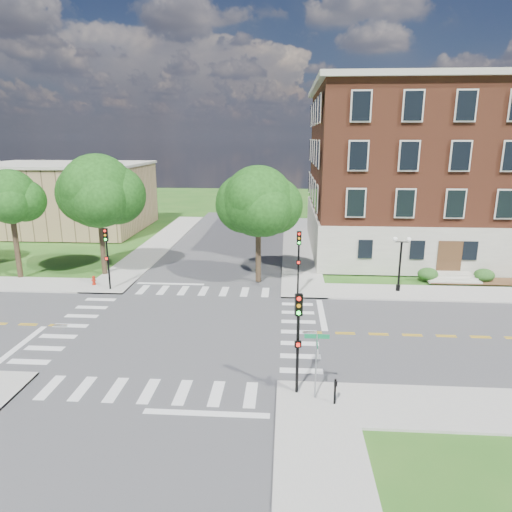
# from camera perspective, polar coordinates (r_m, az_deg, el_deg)

# --- Properties ---
(ground) EXTENTS (160.00, 160.00, 0.00)m
(ground) POSITION_cam_1_polar(r_m,az_deg,el_deg) (29.07, -9.12, -9.00)
(ground) COLOR #235718
(ground) RESTS_ON ground
(road_ew) EXTENTS (90.00, 12.00, 0.01)m
(road_ew) POSITION_cam_1_polar(r_m,az_deg,el_deg) (29.07, -9.12, -8.99)
(road_ew) COLOR #3D3D3F
(road_ew) RESTS_ON ground
(road_ns) EXTENTS (12.00, 90.00, 0.01)m
(road_ns) POSITION_cam_1_polar(r_m,az_deg,el_deg) (29.07, -9.12, -8.99)
(road_ns) COLOR #3D3D3F
(road_ns) RESTS_ON ground
(sidewalk_ne) EXTENTS (34.00, 34.00, 0.12)m
(sidewalk_ne) POSITION_cam_1_polar(r_m,az_deg,el_deg) (43.81, 15.66, -1.14)
(sidewalk_ne) COLOR #9E9B93
(sidewalk_ne) RESTS_ON ground
(sidewalk_nw) EXTENTS (34.00, 34.00, 0.12)m
(sidewalk_nw) POSITION_cam_1_polar(r_m,az_deg,el_deg) (48.03, -23.12, -0.42)
(sidewalk_nw) COLOR #9E9B93
(sidewalk_nw) RESTS_ON ground
(crosswalk_east) EXTENTS (2.20, 10.20, 0.02)m
(crosswalk_east) POSITION_cam_1_polar(r_m,az_deg,el_deg) (28.39, 5.39, -9.47)
(crosswalk_east) COLOR silver
(crosswalk_east) RESTS_ON ground
(stop_bar_east) EXTENTS (0.40, 5.50, 0.00)m
(stop_bar_east) POSITION_cam_1_polar(r_m,az_deg,el_deg) (31.24, 8.22, -7.25)
(stop_bar_east) COLOR silver
(stop_bar_east) RESTS_ON ground
(main_building) EXTENTS (30.60, 22.40, 16.50)m
(main_building) POSITION_cam_1_polar(r_m,az_deg,el_deg) (51.17, 24.44, 9.74)
(main_building) COLOR #A19F8E
(main_building) RESTS_ON ground
(secondary_building) EXTENTS (20.40, 15.40, 8.30)m
(secondary_building) POSITION_cam_1_polar(r_m,az_deg,el_deg) (63.09, -23.01, 6.85)
(secondary_building) COLOR #947952
(secondary_building) RESTS_ON ground
(tree_b) EXTENTS (4.32, 4.32, 8.99)m
(tree_b) POSITION_cam_1_polar(r_m,az_deg,el_deg) (42.15, -28.41, 6.54)
(tree_b) COLOR #2D2216
(tree_b) RESTS_ON ground
(tree_c) EXTENTS (6.11, 6.11, 10.18)m
(tree_c) POSITION_cam_1_polar(r_m,az_deg,el_deg) (40.25, -19.17, 7.65)
(tree_c) COLOR #2D2216
(tree_c) RESTS_ON ground
(tree_d) EXTENTS (5.61, 5.61, 9.38)m
(tree_d) POSITION_cam_1_polar(r_m,az_deg,el_deg) (36.01, 0.29, 6.83)
(tree_d) COLOR #2D2216
(tree_d) RESTS_ON ground
(traffic_signal_se) EXTENTS (0.37, 0.42, 4.80)m
(traffic_signal_se) POSITION_cam_1_polar(r_m,az_deg,el_deg) (20.71, 5.28, -9.31)
(traffic_signal_se) COLOR black
(traffic_signal_se) RESTS_ON ground
(traffic_signal_ne) EXTENTS (0.34, 0.38, 4.80)m
(traffic_signal_ne) POSITION_cam_1_polar(r_m,az_deg,el_deg) (33.77, 5.35, 0.20)
(traffic_signal_ne) COLOR black
(traffic_signal_ne) RESTS_ON ground
(traffic_signal_nw) EXTENTS (0.34, 0.38, 4.80)m
(traffic_signal_nw) POSITION_cam_1_polar(r_m,az_deg,el_deg) (36.51, -18.12, 0.63)
(traffic_signal_nw) COLOR black
(traffic_signal_nw) RESTS_ON ground
(twin_lamp_west) EXTENTS (1.36, 0.36, 4.23)m
(twin_lamp_west) POSITION_cam_1_polar(r_m,az_deg,el_deg) (36.15, 17.58, -0.55)
(twin_lamp_west) COLOR black
(twin_lamp_west) RESTS_ON ground
(street_sign_pole) EXTENTS (1.10, 1.10, 3.10)m
(street_sign_pole) POSITION_cam_1_polar(r_m,az_deg,el_deg) (20.78, 7.58, -11.96)
(street_sign_pole) COLOR gray
(street_sign_pole) RESTS_ON ground
(push_button_post) EXTENTS (0.14, 0.21, 1.20)m
(push_button_post) POSITION_cam_1_polar(r_m,az_deg,el_deg) (21.16, 9.86, -16.21)
(push_button_post) COLOR black
(push_button_post) RESTS_ON ground
(fire_hydrant) EXTENTS (0.35, 0.35, 0.75)m
(fire_hydrant) POSITION_cam_1_polar(r_m,az_deg,el_deg) (38.69, -19.62, -2.91)
(fire_hydrant) COLOR #B11F0D
(fire_hydrant) RESTS_ON ground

